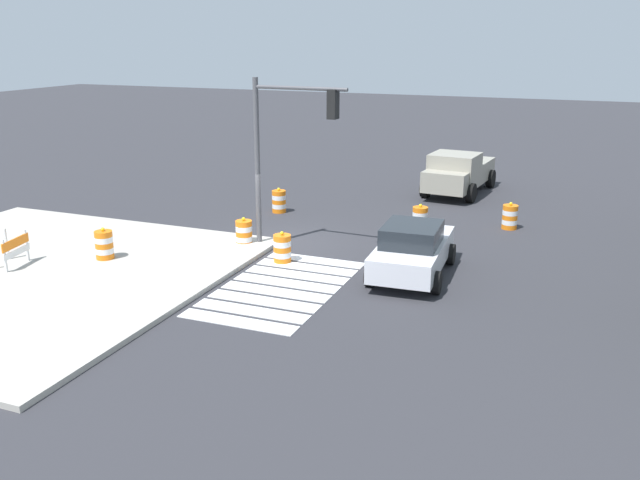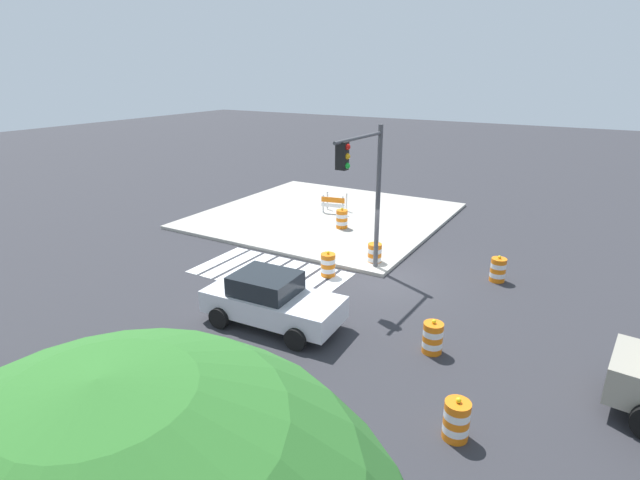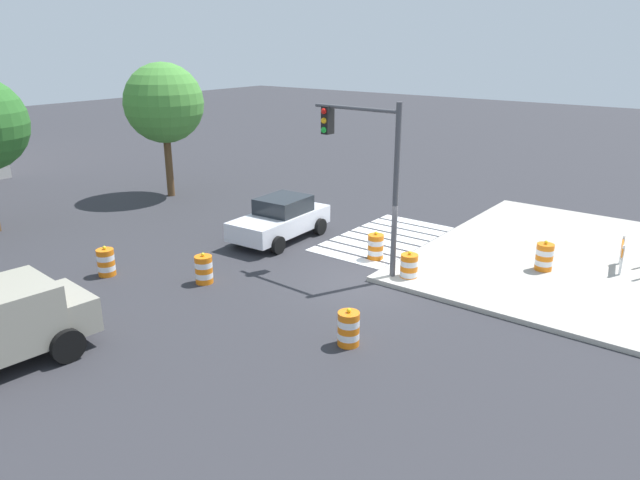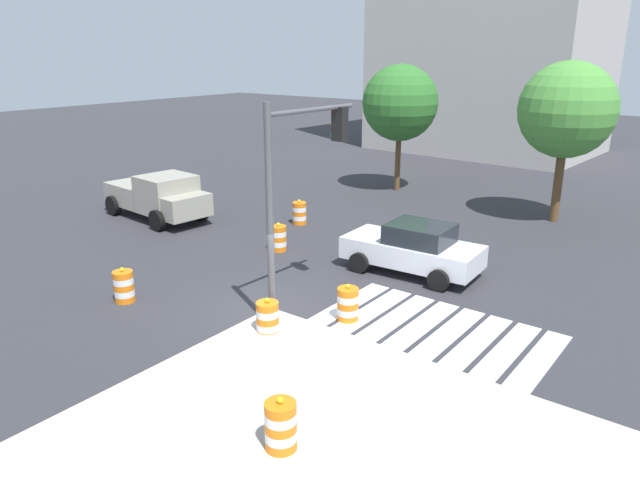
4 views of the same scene
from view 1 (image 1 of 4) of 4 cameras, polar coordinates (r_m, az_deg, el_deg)
The scene contains 13 objects.
ground_plane at distance 23.74m, azimuth -3.13°, elevation -0.22°, with size 120.00×120.00×0.00m, color #2D2D33.
sidewalk_corner at distance 22.43m, azimuth -23.95°, elevation -2.53°, with size 12.00×12.00×0.15m, color #ADA89E.
crosswalk_stripes at distance 19.58m, azimuth -3.26°, elevation -3.97°, with size 5.85×3.20×0.02m.
sports_car at distance 20.47m, azimuth 7.75°, elevation -0.79°, with size 4.39×2.31×1.63m.
pickup_truck at distance 31.44m, azimuth 11.46°, elevation 5.54°, with size 5.32×2.75×1.92m.
traffic_barrel_near_corner at distance 27.71m, azimuth -3.46°, elevation 3.25°, with size 0.56×0.56×1.02m.
traffic_barrel_crosswalk_end at distance 21.59m, azimuth -3.18°, elevation -0.72°, with size 0.56×0.56×1.02m.
traffic_barrel_median_near at distance 25.28m, azimuth 8.37°, elevation 1.76°, with size 0.56×0.56×1.02m.
traffic_barrel_median_far at distance 26.25m, azimuth 15.61°, elevation 1.87°, with size 0.56×0.56×1.02m.
traffic_barrel_far_curb at distance 23.34m, azimuth -6.38°, elevation 0.56°, with size 0.56×0.56×1.02m.
traffic_barrel_on_sidewalk at distance 22.49m, azimuth -17.62°, elevation -0.38°, with size 0.56×0.56×1.02m.
construction_barricade at distance 22.76m, azimuth -24.44°, elevation -0.62°, with size 1.36×1.00×1.00m.
traffic_light_pole at distance 22.10m, azimuth -2.72°, elevation 8.90°, with size 0.48×3.29×5.50m.
Camera 1 is at (20.55, 9.62, 6.98)m, focal length 38.21 mm.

